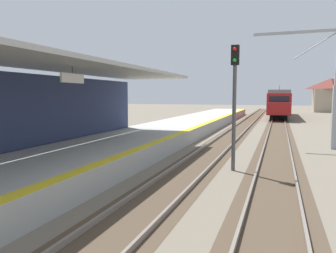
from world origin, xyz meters
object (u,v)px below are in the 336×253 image
approaching_train (279,102)px  catenary_pylon_far_side (331,88)px  distant_trackside_house (331,94)px  rail_signal_post (234,95)px

approaching_train → catenary_pylon_far_side: catenary_pylon_far_side is taller
catenary_pylon_far_side → distant_trackside_house: bearing=82.4°
approaching_train → rail_signal_post: 36.58m
rail_signal_post → distant_trackside_house: 55.42m
approaching_train → rail_signal_post: (-1.71, -36.53, 1.02)m
catenary_pylon_far_side → distant_trackside_house: size_ratio=1.14×
approaching_train → distant_trackside_house: (9.15, 17.82, 1.16)m
distant_trackside_house → rail_signal_post: bearing=-101.3°
approaching_train → catenary_pylon_far_side: size_ratio=2.61×
approaching_train → catenary_pylon_far_side: (2.90, -29.04, 1.43)m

